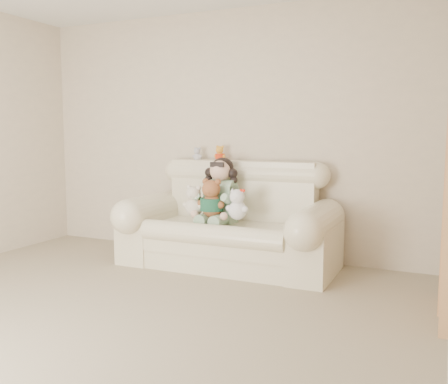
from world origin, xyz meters
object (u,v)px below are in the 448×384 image
at_px(seated_child, 221,189).
at_px(brown_teddy, 212,194).
at_px(sofa, 228,215).
at_px(white_cat, 238,201).
at_px(cream_teddy, 194,198).

relative_size(seated_child, brown_teddy, 1.49).
distance_m(sofa, seated_child, 0.28).
distance_m(seated_child, brown_teddy, 0.20).
bearing_deg(sofa, white_cat, -40.13).
bearing_deg(sofa, brown_teddy, -136.99).
xyz_separation_m(brown_teddy, cream_teddy, (-0.19, -0.01, -0.04)).
relative_size(brown_teddy, white_cat, 1.26).
bearing_deg(seated_child, sofa, -27.52).
bearing_deg(white_cat, seated_child, 123.68).
xyz_separation_m(seated_child, cream_teddy, (-0.19, -0.21, -0.07)).
bearing_deg(cream_teddy, brown_teddy, -19.04).
distance_m(brown_teddy, white_cat, 0.28).
relative_size(sofa, cream_teddy, 5.83).
distance_m(sofa, cream_teddy, 0.38).
height_order(white_cat, cream_teddy, cream_teddy).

